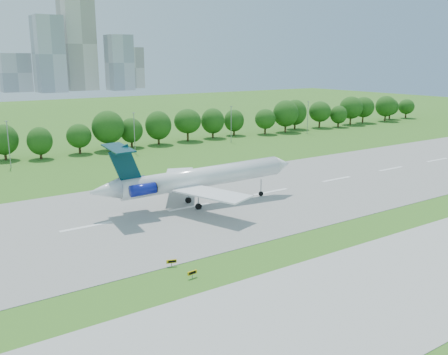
% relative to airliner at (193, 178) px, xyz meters
% --- Properties ---
extents(ground, '(600.00, 600.00, 0.00)m').
position_rel_airliner_xyz_m(ground, '(-1.18, -25.25, -5.59)').
color(ground, '#346B1C').
rests_on(ground, ground).
extents(runway, '(400.00, 45.00, 0.08)m').
position_rel_airliner_xyz_m(runway, '(-1.18, -0.25, -5.55)').
color(runway, gray).
rests_on(runway, ground).
extents(taxiway, '(400.00, 23.00, 0.08)m').
position_rel_airliner_xyz_m(taxiway, '(-1.18, -43.25, -5.55)').
color(taxiway, '#ADADA8').
rests_on(taxiway, ground).
extents(tree_line, '(288.40, 8.40, 10.40)m').
position_rel_airliner_xyz_m(tree_line, '(-1.18, 66.75, 0.60)').
color(tree_line, '#382314').
rests_on(tree_line, ground).
extents(light_poles, '(175.90, 0.25, 12.19)m').
position_rel_airliner_xyz_m(light_poles, '(-3.68, 56.75, 0.75)').
color(light_poles, gray).
rests_on(light_poles, ground).
extents(skyline, '(127.00, 52.00, 80.00)m').
position_rel_airliner_xyz_m(skyline, '(98.98, 365.36, 24.87)').
color(skyline, '#B2B2B7').
rests_on(skyline, ground).
extents(airliner, '(41.47, 30.00, 13.06)m').
position_rel_airliner_xyz_m(airliner, '(0.00, 0.00, 0.00)').
color(airliner, white).
rests_on(airliner, ground).
extents(taxi_sign_left, '(1.42, 0.29, 0.99)m').
position_rel_airliner_xyz_m(taxi_sign_left, '(-16.79, -27.46, -4.86)').
color(taxi_sign_left, gray).
rests_on(taxi_sign_left, ground).
extents(taxi_sign_centre, '(1.40, 0.59, 1.00)m').
position_rel_airliner_xyz_m(taxi_sign_centre, '(-17.24, -22.74, -4.86)').
color(taxi_sign_centre, gray).
rests_on(taxi_sign_centre, ground).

